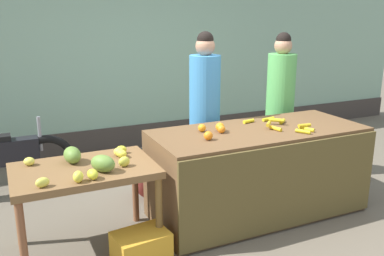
{
  "coord_description": "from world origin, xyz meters",
  "views": [
    {
      "loc": [
        -1.97,
        -3.39,
        2.02
      ],
      "look_at": [
        -0.33,
        0.15,
        0.94
      ],
      "focal_mm": 39.66,
      "sensor_mm": 36.0,
      "label": 1
    }
  ],
  "objects_px": {
    "vendor_woman_blue_shirt": "(205,114)",
    "parked_motorcycle": "(2,162)",
    "produce_crate": "(141,247)",
    "produce_sack": "(149,178)",
    "vendor_woman_green_shirt": "(280,106)"
  },
  "relations": [
    {
      "from": "vendor_woman_blue_shirt",
      "to": "parked_motorcycle",
      "type": "bearing_deg",
      "value": 158.14
    },
    {
      "from": "produce_crate",
      "to": "produce_sack",
      "type": "relative_size",
      "value": 0.93
    },
    {
      "from": "vendor_woman_green_shirt",
      "to": "produce_crate",
      "type": "bearing_deg",
      "value": -152.63
    },
    {
      "from": "vendor_woman_blue_shirt",
      "to": "vendor_woman_green_shirt",
      "type": "relative_size",
      "value": 1.02
    },
    {
      "from": "parked_motorcycle",
      "to": "produce_sack",
      "type": "height_order",
      "value": "parked_motorcycle"
    },
    {
      "from": "vendor_woman_green_shirt",
      "to": "parked_motorcycle",
      "type": "xyz_separation_m",
      "value": [
        -3.16,
        0.79,
        -0.5
      ]
    },
    {
      "from": "vendor_woman_blue_shirt",
      "to": "vendor_woman_green_shirt",
      "type": "xyz_separation_m",
      "value": [
        1.05,
        0.06,
        -0.02
      ]
    },
    {
      "from": "vendor_woman_green_shirt",
      "to": "parked_motorcycle",
      "type": "distance_m",
      "value": 3.29
    },
    {
      "from": "vendor_woman_green_shirt",
      "to": "produce_sack",
      "type": "relative_size",
      "value": 3.76
    },
    {
      "from": "vendor_woman_blue_shirt",
      "to": "produce_sack",
      "type": "height_order",
      "value": "vendor_woman_blue_shirt"
    },
    {
      "from": "produce_sack",
      "to": "produce_crate",
      "type": "bearing_deg",
      "value": -112.33
    },
    {
      "from": "parked_motorcycle",
      "to": "produce_crate",
      "type": "distance_m",
      "value": 2.17
    },
    {
      "from": "vendor_woman_blue_shirt",
      "to": "produce_sack",
      "type": "xyz_separation_m",
      "value": [
        -0.64,
        0.1,
        -0.68
      ]
    },
    {
      "from": "parked_motorcycle",
      "to": "produce_sack",
      "type": "bearing_deg",
      "value": -26.93
    },
    {
      "from": "produce_sack",
      "to": "vendor_woman_green_shirt",
      "type": "bearing_deg",
      "value": -1.48
    }
  ]
}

